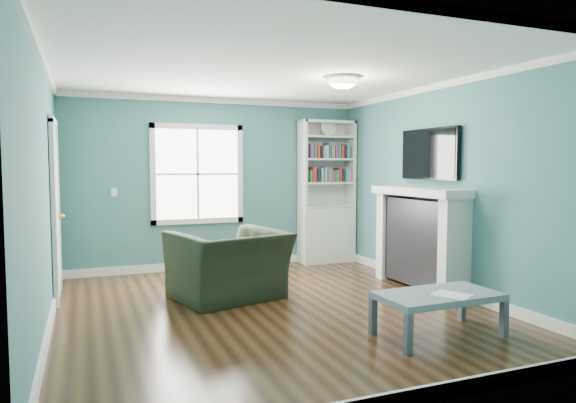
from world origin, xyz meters
name	(u,v)px	position (x,y,z in m)	size (l,w,h in m)	color
floor	(273,309)	(0.00, 0.00, 0.00)	(5.00, 5.00, 0.00)	black
room_walls	(272,165)	(0.00, 0.00, 1.58)	(5.00, 5.00, 5.00)	#3B7675
trim	(273,197)	(0.00, 0.00, 1.24)	(4.50, 5.00, 2.60)	white
window	(198,174)	(-0.30, 2.49, 1.45)	(1.40, 0.06, 1.50)	white
bookshelf	(326,206)	(1.77, 2.30, 0.92)	(0.90, 0.35, 2.31)	silver
fireplace	(420,239)	(2.08, 0.20, 0.64)	(0.44, 1.58, 1.30)	black
tv	(430,154)	(2.20, 0.20, 1.72)	(0.06, 1.10, 0.65)	black
door	(55,208)	(-2.22, 1.40, 1.07)	(0.12, 0.98, 2.17)	silver
ceiling_fixture	(343,81)	(0.90, 0.10, 2.55)	(0.38, 0.38, 0.15)	white
light_switch	(114,192)	(-1.50, 2.48, 1.20)	(0.08, 0.01, 0.12)	white
recliner	(229,254)	(-0.33, 0.62, 0.54)	(1.23, 0.80, 1.08)	black
coffee_table	(438,298)	(1.12, -1.40, 0.35)	(1.13, 0.63, 0.41)	#474B55
paper_sheet	(452,295)	(1.18, -1.52, 0.41)	(0.25, 0.32, 0.00)	white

